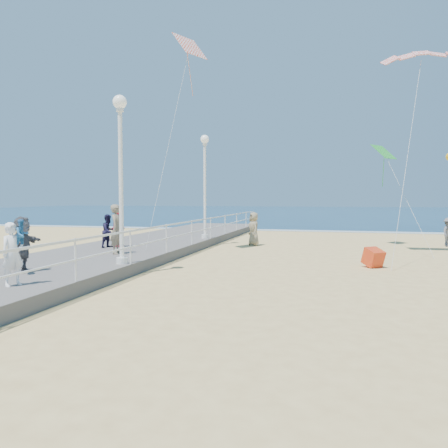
% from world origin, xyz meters
% --- Properties ---
extents(ground, '(160.00, 160.00, 0.00)m').
position_xyz_m(ground, '(0.00, 0.00, 0.00)').
color(ground, '#E6C678').
rests_on(ground, ground).
extents(ocean, '(160.00, 90.00, 0.05)m').
position_xyz_m(ocean, '(0.00, 65.00, 0.01)').
color(ocean, '#0D2E4F').
rests_on(ocean, ground).
extents(surf_line, '(160.00, 1.20, 0.04)m').
position_xyz_m(surf_line, '(0.00, 20.50, 0.03)').
color(surf_line, white).
rests_on(surf_line, ground).
extents(boardwalk, '(5.00, 44.00, 0.40)m').
position_xyz_m(boardwalk, '(-7.50, 0.00, 0.20)').
color(boardwalk, slate).
rests_on(boardwalk, ground).
extents(railing, '(0.05, 42.00, 0.55)m').
position_xyz_m(railing, '(-5.05, 0.00, 1.25)').
color(railing, white).
rests_on(railing, boardwalk).
extents(lamp_post_mid, '(0.44, 0.44, 5.32)m').
position_xyz_m(lamp_post_mid, '(-5.35, 0.00, 3.66)').
color(lamp_post_mid, white).
rests_on(lamp_post_mid, boardwalk).
extents(lamp_post_far, '(0.44, 0.44, 5.32)m').
position_xyz_m(lamp_post_far, '(-5.35, 9.00, 3.66)').
color(lamp_post_far, white).
rests_on(lamp_post_far, boardwalk).
extents(woman_holding_toddler, '(0.52, 0.64, 1.53)m').
position_xyz_m(woman_holding_toddler, '(-6.18, -3.84, 1.16)').
color(woman_holding_toddler, white).
rests_on(woman_holding_toddler, boardwalk).
extents(toddler_held, '(0.38, 0.43, 0.74)m').
position_xyz_m(toddler_held, '(-6.03, -3.69, 1.62)').
color(toddler_held, teal).
rests_on(toddler_held, boardwalk).
extents(spectator_3, '(0.40, 0.92, 1.55)m').
position_xyz_m(spectator_3, '(-7.77, 4.32, 1.17)').
color(spectator_3, red).
rests_on(spectator_3, boardwalk).
extents(spectator_5, '(0.82, 1.54, 1.59)m').
position_xyz_m(spectator_5, '(-7.33, -2.10, 1.19)').
color(spectator_5, '#545357').
rests_on(spectator_5, boardwalk).
extents(spectator_6, '(0.55, 0.74, 1.86)m').
position_xyz_m(spectator_6, '(-6.71, 2.20, 1.33)').
color(spectator_6, '#82735A').
rests_on(spectator_6, boardwalk).
extents(spectator_7, '(0.70, 0.80, 1.40)m').
position_xyz_m(spectator_7, '(-8.10, 4.04, 1.10)').
color(spectator_7, '#1A1632').
rests_on(spectator_7, boardwalk).
extents(beach_walker_a, '(0.98, 1.11, 1.49)m').
position_xyz_m(beach_walker_a, '(6.83, 12.02, 0.75)').
color(beach_walker_a, '#5C5C61').
rests_on(beach_walker_a, ground).
extents(beach_walker_c, '(0.91, 1.02, 1.76)m').
position_xyz_m(beach_walker_c, '(-2.93, 9.82, 0.88)').
color(beach_walker_c, gray).
rests_on(beach_walker_c, ground).
extents(box_kite, '(0.87, 0.90, 0.74)m').
position_xyz_m(box_kite, '(2.57, 3.84, 0.30)').
color(box_kite, red).
rests_on(box_kite, ground).
extents(kite_parafoil, '(3.17, 0.94, 0.65)m').
position_xyz_m(kite_parafoil, '(4.57, 7.40, 8.51)').
color(kite_parafoil, red).
extents(kite_diamond_green, '(1.37, 1.44, 0.77)m').
position_xyz_m(kite_diamond_green, '(3.55, 11.46, 4.87)').
color(kite_diamond_green, green).
extents(kite_diamond_redwhite, '(1.38, 1.60, 1.05)m').
position_xyz_m(kite_diamond_redwhite, '(-5.11, 6.05, 9.17)').
color(kite_diamond_redwhite, red).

